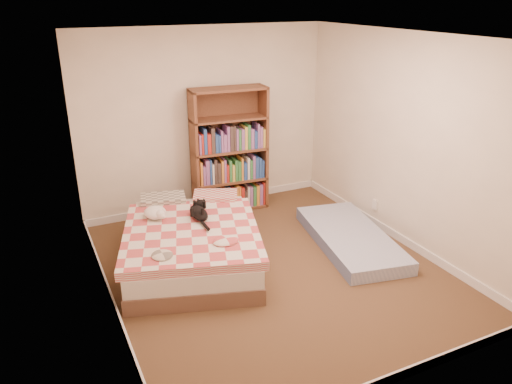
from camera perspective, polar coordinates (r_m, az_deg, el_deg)
name	(u,v)px	position (r m, az deg, el deg)	size (l,w,h in m)	color
room	(273,168)	(5.17, 1.91, 2.81)	(3.51, 4.01, 2.51)	#4C3220
bed	(191,241)	(5.76, -7.44, -5.62)	(1.91, 2.30, 0.53)	brown
bookshelf	(229,167)	(6.97, -3.10, 2.84)	(1.06, 0.42, 1.72)	#54311C
floor_mattress	(350,238)	(6.25, 10.74, -5.21)	(0.79, 1.76, 0.16)	#6579A9
black_cat	(198,212)	(5.76, -6.64, -2.26)	(0.33, 0.66, 0.15)	black
white_dog	(156,213)	(5.81, -11.35, -2.32)	(0.34, 0.36, 0.13)	white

